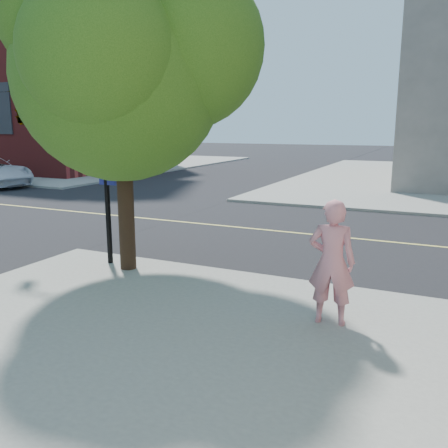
% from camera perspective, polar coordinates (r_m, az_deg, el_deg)
% --- Properties ---
extents(ground, '(140.00, 140.00, 0.00)m').
position_cam_1_polar(ground, '(11.86, -13.53, -3.97)').
color(ground, black).
rests_on(ground, ground).
extents(road_ew, '(140.00, 9.00, 0.01)m').
position_cam_1_polar(road_ew, '(15.53, -3.23, 0.06)').
color(road_ew, black).
rests_on(road_ew, ground).
extents(sidewalk_nw, '(26.00, 25.00, 0.12)m').
position_cam_1_polar(sidewalk_nw, '(42.95, -20.00, 6.93)').
color(sidewalk_nw, gray).
rests_on(sidewalk_nw, ground).
extents(church, '(15.20, 12.00, 14.40)m').
position_cam_1_polar(church, '(38.46, -21.26, 17.01)').
color(church, maroon).
rests_on(church, sidewalk_nw).
extents(man_on_phone, '(0.76, 0.55, 1.95)m').
position_cam_1_polar(man_on_phone, '(7.46, 12.78, -4.50)').
color(man_on_phone, '#D7808A').
rests_on(man_on_phone, sidewalk_se).
extents(street_tree, '(5.21, 4.73, 6.91)m').
position_cam_1_polar(street_tree, '(10.12, -11.84, 19.65)').
color(street_tree, black).
rests_on(street_tree, sidewalk_se).
extents(signal_pole, '(3.59, 0.41, 4.05)m').
position_cam_1_polar(signal_pole, '(11.94, -21.84, 12.27)').
color(signal_pole, black).
rests_on(signal_pole, sidewalk_se).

